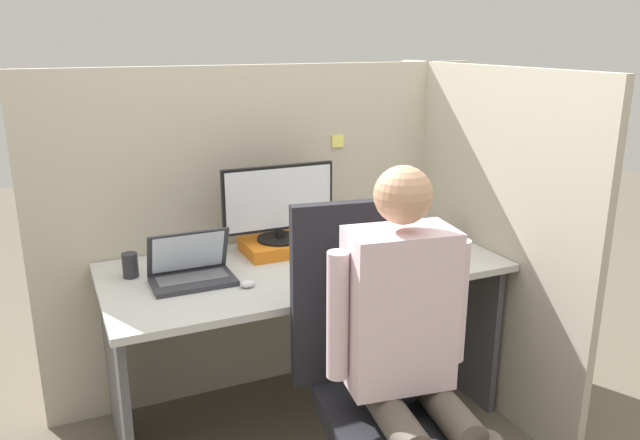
{
  "coord_description": "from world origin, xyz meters",
  "views": [
    {
      "loc": [
        -0.97,
        -1.93,
        1.69
      ],
      "look_at": [
        -0.01,
        0.19,
        1.0
      ],
      "focal_mm": 35.0,
      "sensor_mm": 36.0,
      "label": 1
    }
  ],
  "objects_px": {
    "person": "(410,342)",
    "pen_cup": "(130,265)",
    "paper_box": "(280,246)",
    "laptop": "(192,272)",
    "stapler": "(447,235)",
    "office_chair": "(374,370)",
    "carrot_toy": "(357,267)",
    "monitor": "(279,203)",
    "coffee_mug": "(352,231)"
  },
  "relations": [
    {
      "from": "person",
      "to": "pen_cup",
      "type": "bearing_deg",
      "value": 127.01
    },
    {
      "from": "paper_box",
      "to": "pen_cup",
      "type": "height_order",
      "value": "pen_cup"
    },
    {
      "from": "laptop",
      "to": "stapler",
      "type": "bearing_deg",
      "value": 1.18
    },
    {
      "from": "paper_box",
      "to": "stapler",
      "type": "bearing_deg",
      "value": -12.0
    },
    {
      "from": "office_chair",
      "to": "pen_cup",
      "type": "distance_m",
      "value": 1.07
    },
    {
      "from": "stapler",
      "to": "paper_box",
      "type": "bearing_deg",
      "value": 168.0
    },
    {
      "from": "carrot_toy",
      "to": "monitor",
      "type": "bearing_deg",
      "value": 119.22
    },
    {
      "from": "person",
      "to": "stapler",
      "type": "bearing_deg",
      "value": 48.62
    },
    {
      "from": "monitor",
      "to": "stapler",
      "type": "bearing_deg",
      "value": -12.19
    },
    {
      "from": "carrot_toy",
      "to": "coffee_mug",
      "type": "xyz_separation_m",
      "value": [
        0.18,
        0.38,
        0.03
      ]
    },
    {
      "from": "carrot_toy",
      "to": "pen_cup",
      "type": "bearing_deg",
      "value": 159.58
    },
    {
      "from": "carrot_toy",
      "to": "person",
      "type": "xyz_separation_m",
      "value": [
        -0.14,
        -0.64,
        -0.01
      ]
    },
    {
      "from": "stapler",
      "to": "office_chair",
      "type": "relative_size",
      "value": 0.11
    },
    {
      "from": "carrot_toy",
      "to": "pen_cup",
      "type": "distance_m",
      "value": 0.92
    },
    {
      "from": "paper_box",
      "to": "office_chair",
      "type": "bearing_deg",
      "value": -87.47
    },
    {
      "from": "pen_cup",
      "to": "office_chair",
      "type": "bearing_deg",
      "value": -48.33
    },
    {
      "from": "office_chair",
      "to": "carrot_toy",
      "type": "bearing_deg",
      "value": 69.95
    },
    {
      "from": "carrot_toy",
      "to": "pen_cup",
      "type": "height_order",
      "value": "pen_cup"
    },
    {
      "from": "laptop",
      "to": "person",
      "type": "relative_size",
      "value": 0.24
    },
    {
      "from": "paper_box",
      "to": "laptop",
      "type": "distance_m",
      "value": 0.49
    },
    {
      "from": "carrot_toy",
      "to": "coffee_mug",
      "type": "height_order",
      "value": "coffee_mug"
    },
    {
      "from": "laptop",
      "to": "pen_cup",
      "type": "relative_size",
      "value": 3.18
    },
    {
      "from": "paper_box",
      "to": "carrot_toy",
      "type": "height_order",
      "value": "paper_box"
    },
    {
      "from": "laptop",
      "to": "monitor",
      "type": "bearing_deg",
      "value": 23.84
    },
    {
      "from": "stapler",
      "to": "person",
      "type": "relative_size",
      "value": 0.1
    },
    {
      "from": "paper_box",
      "to": "pen_cup",
      "type": "distance_m",
      "value": 0.66
    },
    {
      "from": "stapler",
      "to": "office_chair",
      "type": "bearing_deg",
      "value": -139.17
    },
    {
      "from": "coffee_mug",
      "to": "pen_cup",
      "type": "distance_m",
      "value": 1.04
    },
    {
      "from": "stapler",
      "to": "pen_cup",
      "type": "height_order",
      "value": "pen_cup"
    },
    {
      "from": "monitor",
      "to": "person",
      "type": "xyz_separation_m",
      "value": [
        0.06,
        -1.0,
        -0.22
      ]
    },
    {
      "from": "laptop",
      "to": "office_chair",
      "type": "xyz_separation_m",
      "value": [
        0.48,
        -0.63,
        -0.22
      ]
    },
    {
      "from": "carrot_toy",
      "to": "coffee_mug",
      "type": "relative_size",
      "value": 1.71
    },
    {
      "from": "person",
      "to": "pen_cup",
      "type": "xyz_separation_m",
      "value": [
        -0.72,
        0.96,
        0.04
      ]
    },
    {
      "from": "laptop",
      "to": "pen_cup",
      "type": "bearing_deg",
      "value": 144.33
    },
    {
      "from": "paper_box",
      "to": "laptop",
      "type": "bearing_deg",
      "value": -156.46
    },
    {
      "from": "office_chair",
      "to": "paper_box",
      "type": "bearing_deg",
      "value": 92.53
    },
    {
      "from": "carrot_toy",
      "to": "coffee_mug",
      "type": "distance_m",
      "value": 0.42
    },
    {
      "from": "person",
      "to": "paper_box",
      "type": "bearing_deg",
      "value": 93.58
    },
    {
      "from": "monitor",
      "to": "laptop",
      "type": "xyz_separation_m",
      "value": [
        -0.45,
        -0.2,
        -0.19
      ]
    },
    {
      "from": "monitor",
      "to": "pen_cup",
      "type": "bearing_deg",
      "value": -176.2
    },
    {
      "from": "monitor",
      "to": "person",
      "type": "height_order",
      "value": "person"
    },
    {
      "from": "carrot_toy",
      "to": "office_chair",
      "type": "distance_m",
      "value": 0.53
    },
    {
      "from": "paper_box",
      "to": "office_chair",
      "type": "distance_m",
      "value": 0.85
    },
    {
      "from": "coffee_mug",
      "to": "pen_cup",
      "type": "xyz_separation_m",
      "value": [
        -1.04,
        -0.06,
        0.0
      ]
    },
    {
      "from": "person",
      "to": "coffee_mug",
      "type": "height_order",
      "value": "person"
    },
    {
      "from": "monitor",
      "to": "coffee_mug",
      "type": "distance_m",
      "value": 0.42
    },
    {
      "from": "paper_box",
      "to": "monitor",
      "type": "distance_m",
      "value": 0.2
    },
    {
      "from": "laptop",
      "to": "carrot_toy",
      "type": "height_order",
      "value": "laptop"
    },
    {
      "from": "paper_box",
      "to": "person",
      "type": "xyz_separation_m",
      "value": [
        0.06,
        -1.0,
        -0.02
      ]
    },
    {
      "from": "laptop",
      "to": "office_chair",
      "type": "height_order",
      "value": "office_chair"
    }
  ]
}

